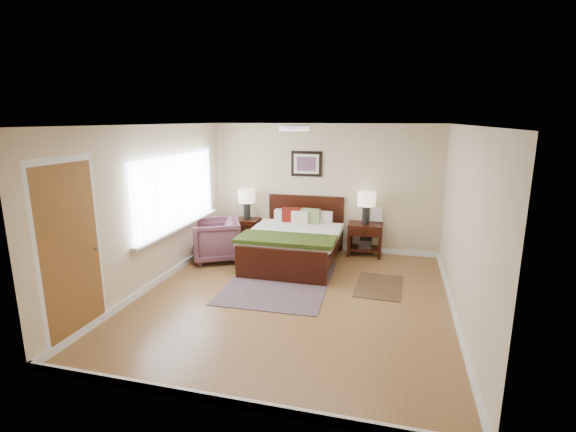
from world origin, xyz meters
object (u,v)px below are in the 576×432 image
object	(u,v)px
nightstand_right	(365,236)
lamp_right	(367,202)
rug_persian	(280,281)
bed	(295,236)
armchair	(216,240)
nightstand_left	(247,225)
lamp_left	(247,199)

from	to	relation	value
nightstand_right	lamp_right	bearing A→B (deg)	90.00
lamp_right	rug_persian	xyz separation A→B (m)	(-1.22, -1.71, -1.05)
bed	rug_persian	size ratio (longest dim) A/B	0.88
bed	nightstand_right	xyz separation A→B (m)	(1.21, 0.73, -0.11)
lamp_right	armchair	distance (m)	2.92
nightstand_left	armchair	distance (m)	1.00
nightstand_left	rug_persian	bearing A→B (deg)	-55.07
nightstand_left	rug_persian	distance (m)	2.11
bed	nightstand_left	world-z (taller)	bed
nightstand_left	lamp_right	xyz separation A→B (m)	(2.40, 0.02, 0.61)
bed	lamp_right	distance (m)	1.53
nightstand_right	lamp_right	distance (m)	0.68
lamp_left	bed	bearing A→B (deg)	-32.06
nightstand_right	lamp_right	world-z (taller)	lamp_right
nightstand_left	armchair	size ratio (longest dim) A/B	0.67
lamp_left	lamp_right	world-z (taller)	lamp_right
nightstand_left	armchair	world-z (taller)	armchair
lamp_right	bed	bearing A→B (deg)	-148.35
armchair	lamp_right	bearing A→B (deg)	83.75
lamp_right	rug_persian	distance (m)	2.35
armchair	nightstand_right	bearing A→B (deg)	83.50
lamp_left	lamp_right	bearing A→B (deg)	0.00
nightstand_left	nightstand_right	size ratio (longest dim) A/B	0.90
rug_persian	lamp_left	bearing A→B (deg)	123.12
bed	lamp_right	size ratio (longest dim) A/B	3.25
lamp_left	lamp_right	xyz separation A→B (m)	(2.40, 0.00, 0.06)
bed	nightstand_right	size ratio (longest dim) A/B	3.13
bed	nightstand_left	bearing A→B (deg)	148.65
nightstand_right	lamp_right	size ratio (longest dim) A/B	1.04
bed	nightstand_left	xyz separation A→B (m)	(-1.19, 0.73, -0.04)
nightstand_right	armchair	world-z (taller)	armchair
bed	nightstand_right	world-z (taller)	bed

